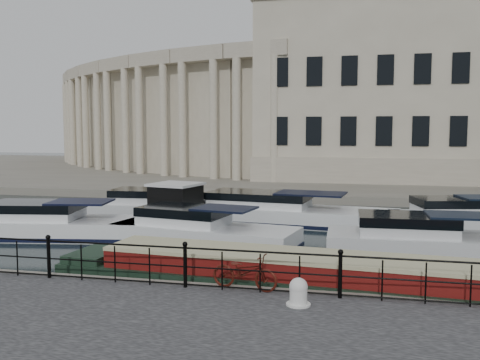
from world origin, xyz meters
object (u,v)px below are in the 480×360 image
narrowboat (325,285)px  mooring_bollard (298,292)px  bicycle (245,272)px  harbour_hut (176,207)px

narrowboat → mooring_bollard: bearing=-96.4°
bicycle → mooring_bollard: (1.50, -0.92, -0.16)m
narrowboat → harbour_hut: size_ratio=4.75×
mooring_bollard → bicycle: bearing=148.4°
harbour_hut → mooring_bollard: bearing=-45.2°
narrowboat → harbour_hut: harbour_hut is taller
narrowboat → harbour_hut: 12.31m
bicycle → harbour_hut: 12.44m
bicycle → mooring_bollard: 1.77m
mooring_bollard → harbour_hut: 13.98m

